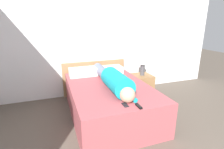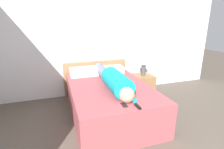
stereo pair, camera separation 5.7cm
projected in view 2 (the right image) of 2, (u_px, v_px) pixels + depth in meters
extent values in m
cube|color=white|center=(104.00, 39.00, 4.09)|extent=(6.06, 0.06, 2.60)
cube|color=#A84C51|center=(109.00, 100.00, 3.25)|extent=(1.38, 2.04, 0.59)
cube|color=#A37A51|center=(96.00, 77.00, 4.22)|extent=(1.50, 0.04, 0.81)
cube|color=olive|center=(143.00, 85.00, 4.12)|extent=(0.44, 0.46, 0.50)
cylinder|color=#4C4C51|center=(143.00, 70.00, 4.01)|extent=(0.10, 0.10, 0.26)
cylinder|color=silver|center=(144.00, 61.00, 3.95)|extent=(0.20, 0.20, 0.15)
sphere|color=tan|center=(127.00, 95.00, 2.47)|extent=(0.22, 0.22, 0.22)
cylinder|color=#149EAD|center=(117.00, 82.00, 2.84)|extent=(0.33, 0.72, 0.33)
cylinder|color=slate|center=(104.00, 73.00, 3.58)|extent=(0.21, 0.86, 0.21)
cylinder|color=#149EAD|center=(132.00, 98.00, 2.56)|extent=(0.07, 0.22, 0.07)
cube|color=silver|center=(84.00, 72.00, 3.71)|extent=(0.58, 0.32, 0.16)
cube|color=silver|center=(110.00, 70.00, 3.90)|extent=(0.55, 0.32, 0.15)
cube|color=black|center=(138.00, 106.00, 2.35)|extent=(0.04, 0.15, 0.02)
cube|color=black|center=(124.00, 105.00, 2.41)|extent=(0.06, 0.13, 0.01)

